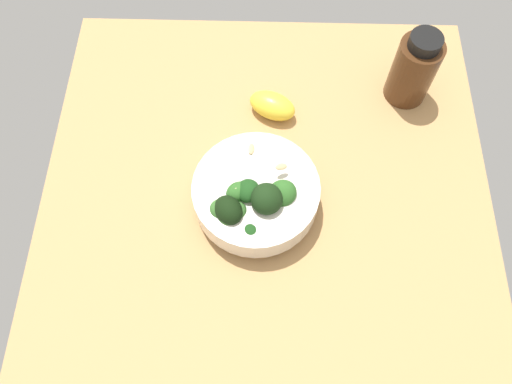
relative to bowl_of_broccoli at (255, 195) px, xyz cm
name	(u,v)px	position (x,y,z in cm)	size (l,w,h in cm)	color
ground_plane	(266,195)	(1.72, 2.82, -5.79)	(68.87, 68.87, 3.71)	tan
bowl_of_broccoli	(255,195)	(0.00, 0.00, 0.00)	(18.42, 18.42, 9.53)	silver
lemon_wedge	(272,106)	(2.42, 17.14, -1.90)	(7.82, 4.61, 4.06)	yellow
bottle_tall	(414,69)	(24.78, 21.83, 2.26)	(6.98, 6.98, 13.25)	#472814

